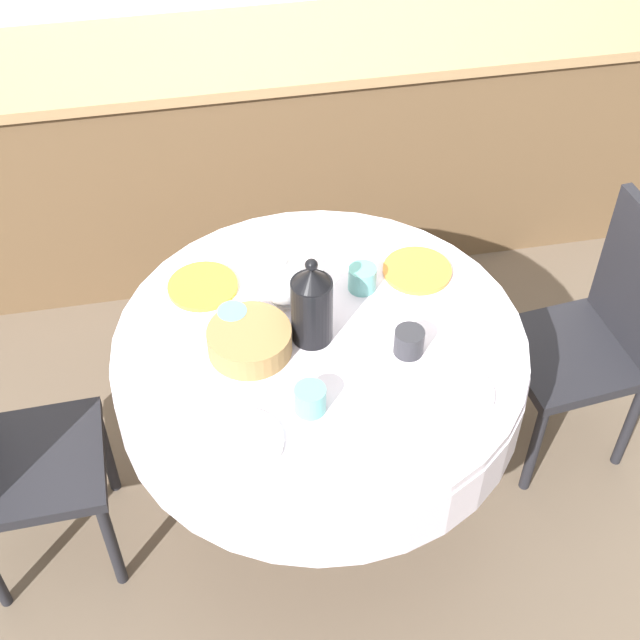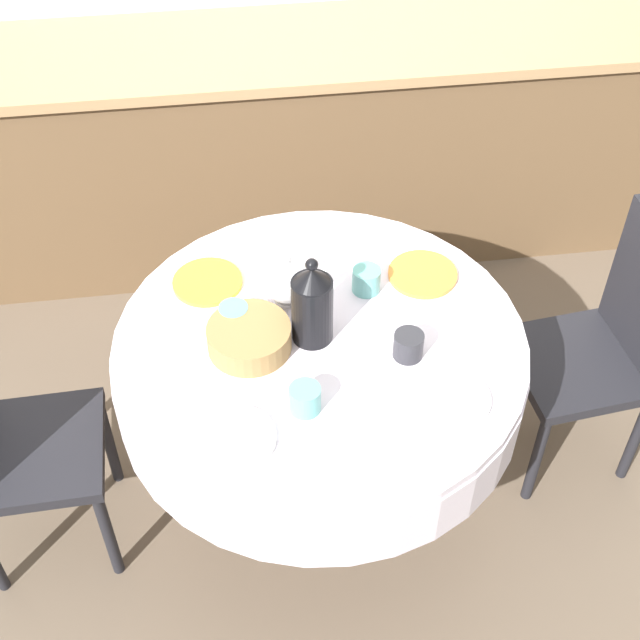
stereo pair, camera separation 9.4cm
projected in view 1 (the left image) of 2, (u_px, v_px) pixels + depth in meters
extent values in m
plane|color=brown|center=(320.00, 493.00, 3.02)|extent=(12.00, 12.00, 0.00)
cube|color=brown|center=(257.00, 153.00, 3.66)|extent=(3.20, 0.60, 0.89)
cube|color=#A37F56|center=(251.00, 49.00, 3.33)|extent=(3.24, 0.64, 0.04)
cylinder|color=brown|center=(320.00, 490.00, 3.01)|extent=(0.44, 0.44, 0.04)
cylinder|color=brown|center=(320.00, 441.00, 2.81)|extent=(0.11, 0.11, 0.51)
cylinder|color=silver|center=(320.00, 369.00, 2.57)|extent=(1.17, 1.17, 0.18)
cylinder|color=silver|center=(320.00, 344.00, 2.50)|extent=(1.16, 1.16, 0.03)
cube|color=black|center=(570.00, 353.00, 2.90)|extent=(0.44, 0.44, 0.04)
cube|color=black|center=(640.00, 283.00, 2.75)|extent=(0.08, 0.38, 0.49)
cylinder|color=black|center=(534.00, 450.00, 2.90)|extent=(0.04, 0.04, 0.41)
cylinder|color=black|center=(488.00, 372.00, 3.14)|extent=(0.04, 0.04, 0.41)
cylinder|color=black|center=(629.00, 424.00, 2.97)|extent=(0.04, 0.04, 0.41)
cylinder|color=black|center=(578.00, 350.00, 3.21)|extent=(0.04, 0.04, 0.41)
cube|color=black|center=(35.00, 464.00, 2.59)|extent=(0.41, 0.41, 0.04)
cylinder|color=black|center=(106.00, 451.00, 2.90)|extent=(0.04, 0.04, 0.41)
cylinder|color=black|center=(112.00, 545.00, 2.65)|extent=(0.04, 0.04, 0.41)
cylinder|color=white|center=(243.00, 442.00, 2.23)|extent=(0.21, 0.21, 0.01)
cylinder|color=#5BA39E|center=(310.00, 399.00, 2.29)|extent=(0.08, 0.08, 0.08)
cylinder|color=white|center=(455.00, 393.00, 2.34)|extent=(0.21, 0.21, 0.01)
cylinder|color=#28282D|center=(409.00, 342.00, 2.43)|extent=(0.08, 0.08, 0.08)
cylinder|color=yellow|center=(203.00, 286.00, 2.63)|extent=(0.21, 0.21, 0.01)
cylinder|color=#5BA39E|center=(233.00, 320.00, 2.49)|extent=(0.08, 0.08, 0.08)
cylinder|color=orange|center=(417.00, 270.00, 2.68)|extent=(0.21, 0.21, 0.01)
cylinder|color=#5BA39E|center=(362.00, 278.00, 2.61)|extent=(0.08, 0.08, 0.08)
cylinder|color=black|center=(312.00, 310.00, 2.42)|extent=(0.12, 0.12, 0.20)
cone|color=black|center=(311.00, 277.00, 2.34)|extent=(0.10, 0.10, 0.05)
sphere|color=black|center=(311.00, 265.00, 2.31)|extent=(0.03, 0.03, 0.03)
cylinder|color=white|center=(285.00, 300.00, 2.59)|extent=(0.07, 0.07, 0.01)
sphere|color=white|center=(284.00, 282.00, 2.54)|extent=(0.14, 0.14, 0.14)
cylinder|color=white|center=(311.00, 276.00, 2.54)|extent=(0.08, 0.02, 0.05)
sphere|color=white|center=(283.00, 260.00, 2.48)|extent=(0.03, 0.03, 0.03)
cylinder|color=olive|center=(250.00, 340.00, 2.43)|extent=(0.23, 0.23, 0.08)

